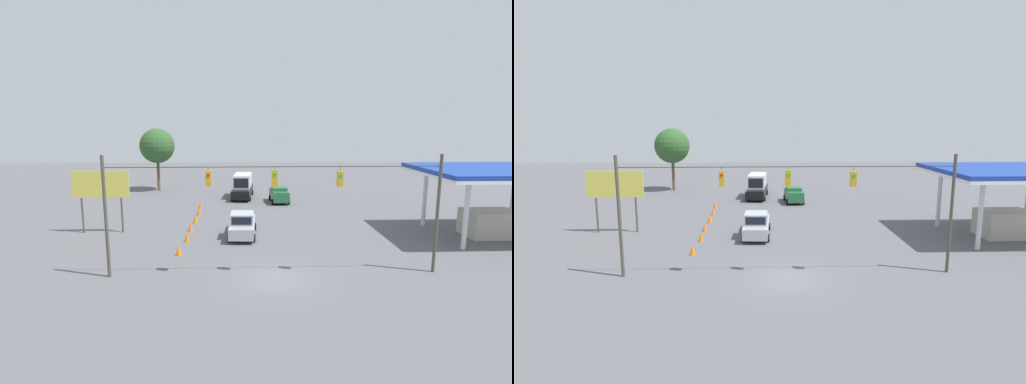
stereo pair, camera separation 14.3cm
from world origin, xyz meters
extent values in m
plane|color=#56565B|center=(0.00, 0.00, 0.00)|extent=(140.00, 140.00, 0.00)
cylinder|color=#4C473D|center=(-10.24, -0.77, 3.78)|extent=(0.20, 0.20, 7.56)
cylinder|color=#4C473D|center=(10.24, -0.77, 3.78)|extent=(0.20, 0.20, 7.56)
cylinder|color=black|center=(0.00, -0.77, 6.82)|extent=(20.48, 0.04, 0.04)
cube|color=gold|center=(-4.00, -0.77, 6.07)|extent=(0.32, 0.36, 0.93)
cylinder|color=black|center=(-4.00, -0.77, 6.68)|extent=(0.03, 0.03, 0.29)
cylinder|color=green|center=(-4.00, -0.58, 6.28)|extent=(0.20, 0.02, 0.20)
cube|color=gold|center=(0.00, -0.77, 6.14)|extent=(0.32, 0.36, 1.02)
cylinder|color=black|center=(0.00, -0.77, 6.73)|extent=(0.03, 0.03, 0.17)
cylinder|color=green|center=(0.00, -0.58, 6.37)|extent=(0.20, 0.02, 0.20)
cube|color=gold|center=(4.00, -0.77, 6.13)|extent=(0.32, 0.36, 0.93)
cylinder|color=black|center=(4.00, -0.77, 6.71)|extent=(0.03, 0.03, 0.22)
cylinder|color=red|center=(4.00, -0.58, 6.34)|extent=(0.20, 0.02, 0.20)
cube|color=#236038|center=(-2.53, -23.28, 0.90)|extent=(2.07, 4.18, 1.16)
cube|color=#236038|center=(-2.53, -23.28, 1.66)|extent=(1.80, 1.89, 0.36)
cube|color=black|center=(-2.48, -24.19, 1.66)|extent=(1.48, 0.10, 0.25)
cylinder|color=black|center=(-3.38, -24.66, 0.32)|extent=(0.25, 0.65, 0.64)
cylinder|color=black|center=(-1.53, -24.56, 0.32)|extent=(0.25, 0.65, 0.64)
cylinder|color=black|center=(-3.52, -22.01, 0.32)|extent=(0.25, 0.65, 0.64)
cylinder|color=black|center=(-1.67, -21.91, 0.32)|extent=(0.25, 0.65, 0.64)
cube|color=#A8AAB2|center=(1.91, -9.51, 0.77)|extent=(2.32, 5.62, 0.90)
cube|color=#A8AAB2|center=(1.94, -8.85, 1.67)|extent=(1.96, 2.09, 0.90)
cube|color=black|center=(2.00, -7.85, 1.67)|extent=(1.60, 0.11, 0.63)
cylinder|color=black|center=(3.01, -7.78, 0.32)|extent=(0.26, 0.65, 0.64)
cylinder|color=black|center=(1.01, -7.67, 0.32)|extent=(0.26, 0.65, 0.64)
cylinder|color=black|center=(2.81, -11.36, 0.32)|extent=(0.26, 0.65, 0.64)
cylinder|color=black|center=(0.80, -11.25, 0.32)|extent=(0.26, 0.65, 0.64)
cube|color=black|center=(1.80, -26.44, 0.82)|extent=(2.86, 6.91, 1.00)
cube|color=silver|center=(1.77, -26.78, 2.14)|extent=(2.44, 4.48, 1.64)
cube|color=black|center=(1.98, -24.62, 2.14)|extent=(1.76, 0.19, 1.14)
cylinder|color=black|center=(3.11, -24.38, 0.32)|extent=(0.28, 0.66, 0.64)
cylinder|color=black|center=(0.92, -24.16, 0.32)|extent=(0.28, 0.66, 0.64)
cylinder|color=black|center=(2.68, -28.73, 0.32)|extent=(0.28, 0.66, 0.64)
cylinder|color=black|center=(0.49, -28.51, 0.32)|extent=(0.28, 0.66, 0.64)
cone|color=orange|center=(6.55, -4.64, 0.36)|extent=(0.42, 0.42, 0.73)
cone|color=orange|center=(6.39, -8.00, 0.36)|extent=(0.42, 0.42, 0.73)
cone|color=orange|center=(6.46, -10.94, 0.36)|extent=(0.42, 0.42, 0.73)
cone|color=orange|center=(6.37, -13.99, 0.36)|extent=(0.42, 0.42, 0.73)
cone|color=orange|center=(6.36, -17.12, 0.36)|extent=(0.42, 0.42, 0.73)
cone|color=orange|center=(6.49, -20.43, 0.36)|extent=(0.42, 0.42, 0.73)
cube|color=navy|center=(-18.82, -8.53, 5.58)|extent=(11.78, 9.61, 0.35)
cube|color=white|center=(-18.82, -8.53, 5.28)|extent=(11.88, 9.71, 0.24)
cylinder|color=silver|center=(-14.70, -11.90, 2.70)|extent=(0.36, 0.36, 5.40)
cylinder|color=silver|center=(-14.70, -5.17, 2.70)|extent=(0.36, 0.36, 5.40)
cube|color=#B2AD9E|center=(-18.82, -8.53, 1.10)|extent=(4.12, 2.88, 2.20)
cylinder|color=#4C473D|center=(12.31, -10.98, 1.54)|extent=(0.16, 0.16, 3.07)
cylinder|color=#4C473D|center=(15.67, -10.98, 1.54)|extent=(0.16, 0.16, 3.07)
cube|color=#D8CC4C|center=(13.99, -10.98, 4.23)|extent=(4.80, 0.12, 2.30)
cylinder|color=brown|center=(13.41, -32.34, 2.44)|extent=(0.40, 0.40, 4.89)
sphere|color=#2D5628|center=(13.41, -32.34, 6.20)|extent=(4.75, 4.75, 4.75)
camera|label=1|loc=(2.09, 23.07, 9.53)|focal=28.00mm
camera|label=2|loc=(1.95, 23.08, 9.53)|focal=28.00mm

